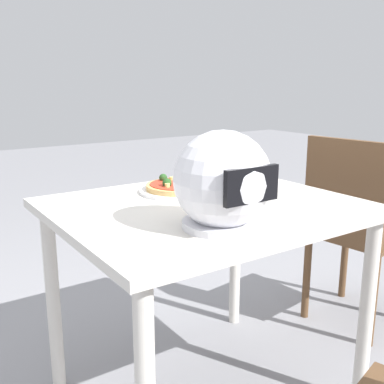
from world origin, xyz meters
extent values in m
cube|color=beige|center=(0.00, 0.00, 0.72)|extent=(0.98, 0.83, 0.03)
cylinder|color=beige|center=(-0.43, -0.36, 0.35)|extent=(0.05, 0.05, 0.71)
cylinder|color=beige|center=(0.43, -0.36, 0.35)|extent=(0.05, 0.05, 0.71)
cylinder|color=beige|center=(-0.43, 0.36, 0.35)|extent=(0.05, 0.05, 0.71)
cylinder|color=white|center=(-0.02, -0.19, 0.74)|extent=(0.30, 0.30, 0.01)
cylinder|color=tan|center=(-0.02, -0.19, 0.76)|extent=(0.25, 0.25, 0.02)
cylinder|color=red|center=(-0.02, -0.19, 0.77)|extent=(0.22, 0.22, 0.00)
sphere|color=#234C1E|center=(0.01, -0.27, 0.78)|extent=(0.03, 0.03, 0.03)
sphere|color=#234C1E|center=(-0.08, -0.21, 0.78)|extent=(0.04, 0.04, 0.04)
sphere|color=#234C1E|center=(-0.10, -0.18, 0.78)|extent=(0.04, 0.04, 0.04)
sphere|color=#234C1E|center=(-0.05, -0.22, 0.78)|extent=(0.04, 0.04, 0.04)
sphere|color=#234C1E|center=(0.04, -0.18, 0.78)|extent=(0.03, 0.03, 0.03)
cylinder|color=#E0D172|center=(-0.02, -0.25, 0.78)|extent=(0.03, 0.03, 0.01)
cylinder|color=#E0D172|center=(0.05, -0.16, 0.78)|extent=(0.02, 0.02, 0.01)
cylinder|color=#E0D172|center=(-0.05, -0.20, 0.78)|extent=(0.02, 0.02, 0.02)
cylinder|color=#E0D172|center=(-0.02, -0.17, 0.78)|extent=(0.03, 0.03, 0.02)
cylinder|color=#E0D172|center=(-0.10, -0.20, 0.78)|extent=(0.02, 0.02, 0.01)
sphere|color=silver|center=(0.11, 0.24, 0.87)|extent=(0.27, 0.27, 0.27)
cylinder|color=silver|center=(0.11, 0.24, 0.75)|extent=(0.22, 0.22, 0.02)
cube|color=black|center=(0.11, 0.36, 0.88)|extent=(0.17, 0.02, 0.09)
cube|color=brown|center=(-0.94, -0.05, 0.44)|extent=(0.45, 0.45, 0.02)
cube|color=brown|center=(-0.76, -0.02, 0.68)|extent=(0.08, 0.38, 0.45)
cylinder|color=brown|center=(-1.09, -0.24, 0.21)|extent=(0.04, 0.04, 0.43)
cylinder|color=brown|center=(-0.75, -0.19, 0.21)|extent=(0.04, 0.04, 0.43)
cylinder|color=brown|center=(-0.79, 0.14, 0.21)|extent=(0.04, 0.04, 0.43)
camera|label=1|loc=(0.87, 1.21, 1.14)|focal=42.90mm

